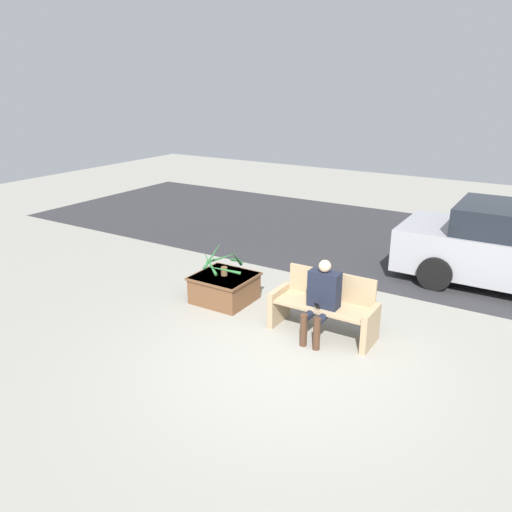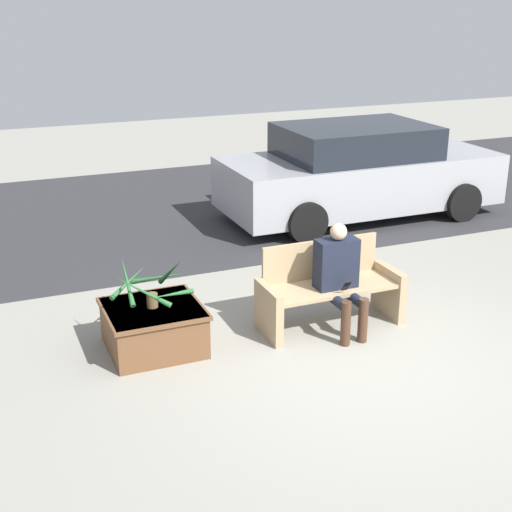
{
  "view_description": "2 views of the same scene",
  "coord_description": "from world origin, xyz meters",
  "px_view_note": "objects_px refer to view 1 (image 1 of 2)",
  "views": [
    {
      "loc": [
        2.74,
        -5.29,
        3.57
      ],
      "look_at": [
        -1.23,
        1.13,
        0.93
      ],
      "focal_mm": 35.0,
      "sensor_mm": 36.0,
      "label": 1
    },
    {
      "loc": [
        -3.43,
        -5.34,
        3.44
      ],
      "look_at": [
        -0.82,
        0.92,
        0.94
      ],
      "focal_mm": 50.0,
      "sensor_mm": 36.0,
      "label": 2
    }
  ],
  "objects_px": {
    "bench": "(325,307)",
    "potted_plant": "(224,262)",
    "planter_box": "(225,287)",
    "person_seated": "(322,296)"
  },
  "relations": [
    {
      "from": "person_seated",
      "to": "potted_plant",
      "type": "xyz_separation_m",
      "value": [
        -1.96,
        0.34,
        0.04
      ]
    },
    {
      "from": "person_seated",
      "to": "planter_box",
      "type": "relative_size",
      "value": 1.23
    },
    {
      "from": "bench",
      "to": "person_seated",
      "type": "distance_m",
      "value": 0.31
    },
    {
      "from": "bench",
      "to": "potted_plant",
      "type": "relative_size",
      "value": 1.86
    },
    {
      "from": "planter_box",
      "to": "potted_plant",
      "type": "height_order",
      "value": "potted_plant"
    },
    {
      "from": "bench",
      "to": "potted_plant",
      "type": "bearing_deg",
      "value": 175.35
    },
    {
      "from": "person_seated",
      "to": "planter_box",
      "type": "height_order",
      "value": "person_seated"
    },
    {
      "from": "person_seated",
      "to": "potted_plant",
      "type": "height_order",
      "value": "person_seated"
    },
    {
      "from": "potted_plant",
      "to": "bench",
      "type": "bearing_deg",
      "value": -4.65
    },
    {
      "from": "bench",
      "to": "person_seated",
      "type": "height_order",
      "value": "person_seated"
    }
  ]
}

